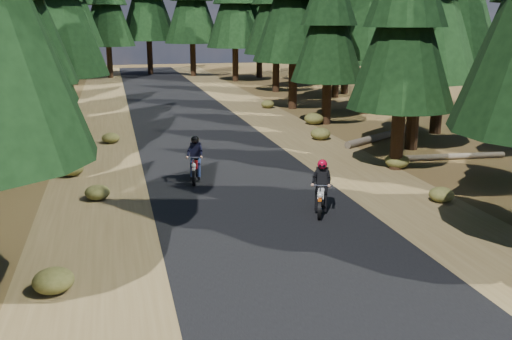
{
  "coord_description": "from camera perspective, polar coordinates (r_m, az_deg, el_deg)",
  "views": [
    {
      "loc": [
        -3.89,
        -14.0,
        5.28
      ],
      "look_at": [
        0.0,
        1.5,
        1.1
      ],
      "focal_mm": 40.0,
      "sensor_mm": 36.0,
      "label": 1
    }
  ],
  "objects": [
    {
      "name": "ground",
      "position": [
        15.46,
        1.36,
        -5.32
      ],
      "size": [
        120.0,
        120.0,
        0.0
      ],
      "primitive_type": "plane",
      "color": "#4E361B",
      "rests_on": "ground"
    },
    {
      "name": "road",
      "position": [
        20.1,
        -2.43,
        -0.57
      ],
      "size": [
        6.0,
        100.0,
        0.01
      ],
      "primitive_type": "cube",
      "color": "black",
      "rests_on": "ground"
    },
    {
      "name": "shoulder_l",
      "position": [
        19.73,
        -15.63,
        -1.41
      ],
      "size": [
        3.2,
        100.0,
        0.01
      ],
      "primitive_type": "cube",
      "color": "brown",
      "rests_on": "ground"
    },
    {
      "name": "shoulder_r",
      "position": [
        21.47,
        9.68,
        0.22
      ],
      "size": [
        3.2,
        100.0,
        0.01
      ],
      "primitive_type": "cube",
      "color": "brown",
      "rests_on": "ground"
    },
    {
      "name": "log_near",
      "position": [
        27.03,
        12.64,
        3.39
      ],
      "size": [
        5.08,
        3.4,
        0.32
      ],
      "primitive_type": "cylinder",
      "rotation": [
        0.0,
        1.57,
        0.57
      ],
      "color": "#4C4233",
      "rests_on": "ground"
    },
    {
      "name": "log_far",
      "position": [
        23.72,
        19.0,
        1.29
      ],
      "size": [
        4.42,
        0.59,
        0.24
      ],
      "primitive_type": "cylinder",
      "rotation": [
        0.0,
        1.57,
        -0.08
      ],
      "color": "#4C4233",
      "rests_on": "ground"
    },
    {
      "name": "understory_shrubs",
      "position": [
        22.92,
        -2.53,
        2.03
      ],
      "size": [
        14.53,
        29.8,
        0.68
      ],
      "color": "#474C1E",
      "rests_on": "ground"
    },
    {
      "name": "rider_lead",
      "position": [
        16.18,
        6.53,
        -2.57
      ],
      "size": [
        1.16,
        1.77,
        1.52
      ],
      "rotation": [
        0.0,
        0.0,
        2.73
      ],
      "color": "white",
      "rests_on": "road"
    },
    {
      "name": "rider_follow",
      "position": [
        19.36,
        -6.09,
        0.34
      ],
      "size": [
        0.9,
        1.8,
        1.54
      ],
      "rotation": [
        0.0,
        0.0,
        2.91
      ],
      "color": "#8F0909",
      "rests_on": "road"
    }
  ]
}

